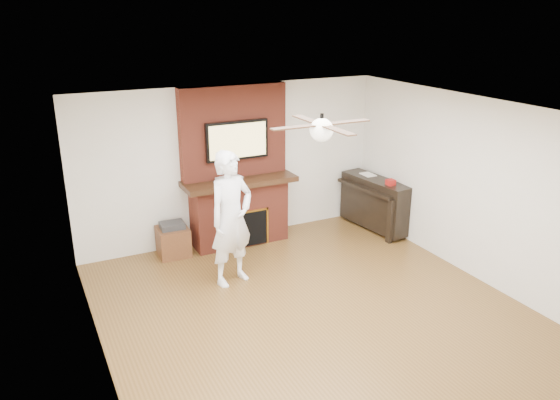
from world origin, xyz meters
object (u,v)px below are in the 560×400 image
side_table (173,240)px  fireplace (237,182)px  person (231,219)px  piano (375,202)px

side_table → fireplace: bearing=6.0°
fireplace → side_table: bearing=-176.5°
fireplace → person: (-0.60, -1.26, -0.07)m
person → piano: 3.00m
side_table → piano: piano is taller
fireplace → side_table: fireplace is taller
piano → person: bearing=-173.4°
person → piano: (2.88, 0.71, -0.45)m
fireplace → piano: fireplace is taller
side_table → piano: 3.43m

